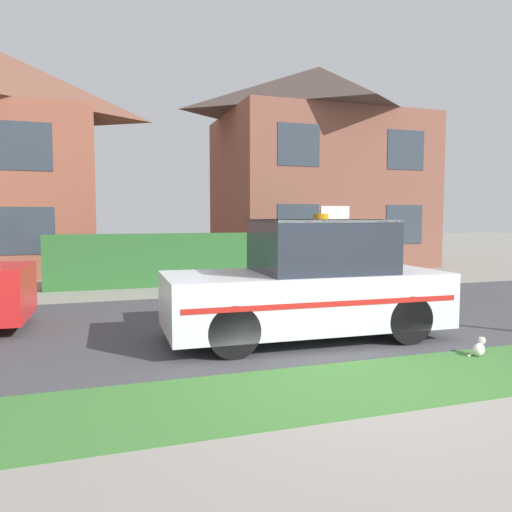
{
  "coord_description": "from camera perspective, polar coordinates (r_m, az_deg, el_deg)",
  "views": [
    {
      "loc": [
        -2.72,
        -4.4,
        1.77
      ],
      "look_at": [
        0.13,
        4.22,
        1.05
      ],
      "focal_mm": 35.0,
      "sensor_mm": 36.0,
      "label": 1
    }
  ],
  "objects": [
    {
      "name": "ground_plane",
      "position": [
        5.47,
        13.09,
        -14.46
      ],
      "size": [
        80.0,
        80.0,
        0.0
      ],
      "primitive_type": "plane",
      "color": "gray"
    },
    {
      "name": "road_strip",
      "position": [
        8.64,
        0.47,
        -7.25
      ],
      "size": [
        28.0,
        5.4,
        0.01
      ],
      "primitive_type": "cube",
      "color": "#424247",
      "rests_on": "ground"
    },
    {
      "name": "lawn_verge",
      "position": [
        5.57,
        12.43,
        -14.07
      ],
      "size": [
        28.0,
        1.56,
        0.01
      ],
      "primitive_type": "cube",
      "color": "#3D7533",
      "rests_on": "ground"
    },
    {
      "name": "garden_hedge",
      "position": [
        13.14,
        -5.45,
        -0.3
      ],
      "size": [
        8.06,
        0.52,
        1.33
      ],
      "primitive_type": "cube",
      "color": "#2D662D",
      "rests_on": "ground"
    },
    {
      "name": "police_car",
      "position": [
        7.24,
        6.11,
        -3.24
      ],
      "size": [
        4.06,
        1.74,
        1.8
      ],
      "rotation": [
        0.0,
        0.0,
        3.11
      ],
      "color": "black",
      "rests_on": "road_strip"
    },
    {
      "name": "cat",
      "position": [
        7.04,
        24.16,
        -9.59
      ],
      "size": [
        0.29,
        0.2,
        0.25
      ],
      "rotation": [
        0.0,
        0.0,
        0.45
      ],
      "color": "silver",
      "rests_on": "ground"
    },
    {
      "name": "house_right",
      "position": [
        18.95,
        7.14,
        10.31
      ],
      "size": [
        7.37,
        5.58,
        7.24
      ],
      "color": "brown",
      "rests_on": "ground"
    }
  ]
}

